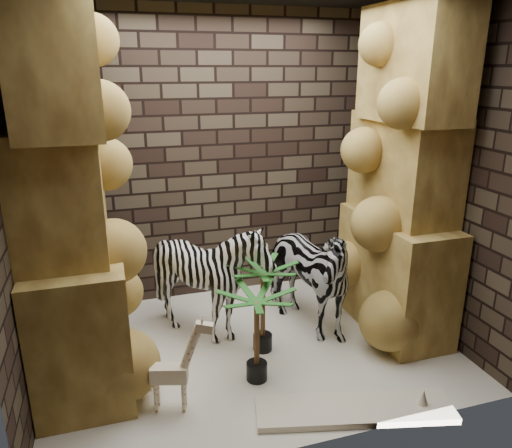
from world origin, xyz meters
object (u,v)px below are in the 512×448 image
object	(u,v)px
palm_front	(263,307)
giraffe_toy	(168,364)
surfboard	(354,409)
zebra_right	(302,265)
zebra_left	(210,284)
palm_back	(257,336)

from	to	relation	value
palm_front	giraffe_toy	bearing A→B (deg)	-148.07
surfboard	giraffe_toy	bearing A→B (deg)	174.73
zebra_right	zebra_left	xyz separation A→B (m)	(-0.85, 0.10, -0.13)
giraffe_toy	palm_front	xyz separation A→B (m)	(0.89, 0.56, 0.03)
zebra_right	surfboard	world-z (taller)	zebra_right
zebra_left	palm_back	distance (m)	0.80
giraffe_toy	surfboard	distance (m)	1.40
zebra_right	surfboard	xyz separation A→B (m)	(-0.08, -1.25, -0.64)
zebra_left	palm_front	xyz separation A→B (m)	(0.39, -0.36, -0.11)
zebra_left	giraffe_toy	xyz separation A→B (m)	(-0.51, -0.92, -0.14)
palm_front	palm_back	distance (m)	0.44
zebra_right	palm_back	xyz separation A→B (m)	(-0.64, -0.66, -0.27)
palm_back	giraffe_toy	bearing A→B (deg)	-167.51
zebra_right	giraffe_toy	size ratio (longest dim) A/B	1.70
palm_back	surfboard	distance (m)	0.90
palm_front	palm_back	xyz separation A→B (m)	(-0.18, -0.40, -0.02)
surfboard	palm_front	bearing A→B (deg)	124.86
zebra_right	zebra_left	world-z (taller)	zebra_right
giraffe_toy	palm_back	size ratio (longest dim) A/B	0.98
giraffe_toy	palm_front	bearing A→B (deg)	48.08
palm_front	surfboard	distance (m)	1.14
zebra_right	zebra_left	distance (m)	0.87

